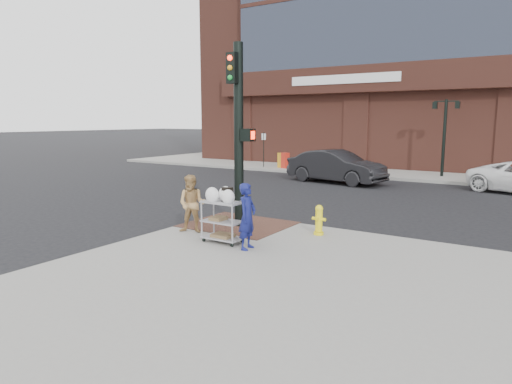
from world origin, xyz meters
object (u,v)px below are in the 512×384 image
Objects in this scene: traffic_signal_pole at (239,130)px; woman_blue at (247,216)px; pedestrian_tan at (192,204)px; fire_hydrant at (319,219)px; sedan_dark at (336,166)px; lamp_post at (445,129)px; utility_cart at (223,217)px.

traffic_signal_pole reaches higher than woman_blue.
pedestrian_tan is at bearing -116.09° from traffic_signal_pole.
traffic_signal_pole is 3.25m from fire_hydrant.
sedan_dark is at bearing 110.71° from fire_hydrant.
lamp_post is 2.93× the size of utility_cart.
sedan_dark is (-3.16, 12.63, -0.11)m from woman_blue.
lamp_post is 15.06m from fire_hydrant.
woman_blue is (-1.00, -17.03, -1.70)m from lamp_post.
lamp_post is at bearing 56.43° from pedestrian_tan.
pedestrian_tan reaches higher than fire_hydrant.
traffic_signal_pole is 3.25× the size of woman_blue.
traffic_signal_pole is (-2.48, -15.23, 0.21)m from lamp_post.
sedan_dark is 6.27× the size of fire_hydrant.
lamp_post reaches higher than utility_cart.
lamp_post is at bearing 80.76° from traffic_signal_pole.
traffic_signal_pole reaches higher than utility_cart.
sedan_dark reaches higher than fire_hydrant.
pedestrian_tan is (-0.62, -1.28, -1.91)m from traffic_signal_pole.
fire_hydrant is (3.98, -10.52, -0.26)m from sedan_dark.
woman_blue reaches higher than utility_cart.
pedestrian_tan is 1.12× the size of utility_cart.
pedestrian_tan is 1.34m from utility_cart.
lamp_post is 15.43m from traffic_signal_pole.
pedestrian_tan is (-2.10, 0.52, -0.00)m from woman_blue.
fire_hydrant is at bearing -90.68° from lamp_post.
lamp_post is 2.60× the size of woman_blue.
utility_cart is (-0.82, 0.15, -0.15)m from woman_blue.
lamp_post is 6.31m from sedan_dark.
pedestrian_tan is 0.31× the size of sedan_dark.
woman_blue is 1.95× the size of fire_hydrant.
utility_cart is (1.28, -0.37, -0.15)m from pedestrian_tan.
sedan_dark is at bearing 98.81° from traffic_signal_pole.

